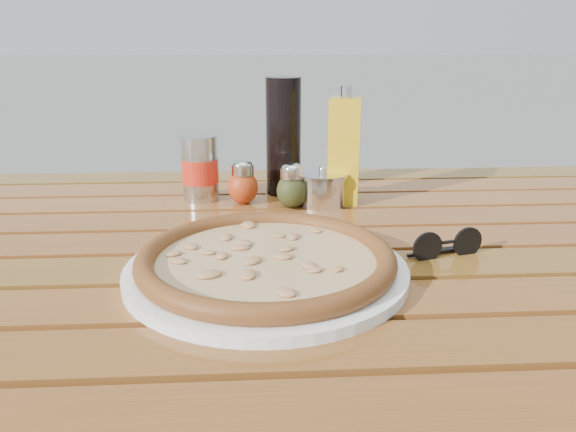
{
  "coord_description": "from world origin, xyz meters",
  "views": [
    {
      "loc": [
        -0.05,
        -0.79,
        1.04
      ],
      "look_at": [
        0.0,
        0.02,
        0.78
      ],
      "focal_mm": 35.0,
      "sensor_mm": 36.0,
      "label": 1
    }
  ],
  "objects": [
    {
      "name": "olive_oil_cruet",
      "position": [
        0.11,
        0.19,
        0.85
      ],
      "size": [
        0.07,
        0.07,
        0.21
      ],
      "rotation": [
        0.0,
        0.0,
        -0.22
      ],
      "color": "gold",
      "rests_on": "table"
    },
    {
      "name": "parmesan_tin",
      "position": [
        0.07,
        0.18,
        0.78
      ],
      "size": [
        0.11,
        0.11,
        0.07
      ],
      "rotation": [
        0.0,
        0.0,
        -0.13
      ],
      "color": "silver",
      "rests_on": "table"
    },
    {
      "name": "table",
      "position": [
        0.0,
        -0.0,
        0.67
      ],
      "size": [
        1.4,
        0.9,
        0.75
      ],
      "color": "#361A0C",
      "rests_on": "ground"
    },
    {
      "name": "pepper_shaker",
      "position": [
        -0.07,
        0.19,
        0.79
      ],
      "size": [
        0.07,
        0.07,
        0.08
      ],
      "rotation": [
        0.0,
        0.0,
        0.28
      ],
      "color": "#BE3D15",
      "rests_on": "table"
    },
    {
      "name": "oregano_shaker",
      "position": [
        0.02,
        0.16,
        0.79
      ],
      "size": [
        0.06,
        0.06,
        0.08
      ],
      "rotation": [
        0.0,
        0.0,
        0.13
      ],
      "color": "#393D18",
      "rests_on": "table"
    },
    {
      "name": "sunglasses",
      "position": [
        0.21,
        -0.08,
        0.77
      ],
      "size": [
        0.11,
        0.05,
        0.04
      ],
      "rotation": [
        0.0,
        0.0,
        0.26
      ],
      "color": "black",
      "rests_on": "table"
    },
    {
      "name": "plate",
      "position": [
        -0.04,
        -0.13,
        0.76
      ],
      "size": [
        0.47,
        0.47,
        0.01
      ],
      "primitive_type": "cylinder",
      "rotation": [
        0.0,
        0.0,
        -0.41
      ],
      "color": "white",
      "rests_on": "table"
    },
    {
      "name": "pizza",
      "position": [
        -0.04,
        -0.13,
        0.77
      ],
      "size": [
        0.4,
        0.4,
        0.03
      ],
      "rotation": [
        0.0,
        0.0,
        -0.26
      ],
      "color": "beige",
      "rests_on": "plate"
    },
    {
      "name": "soda_can",
      "position": [
        -0.15,
        0.22,
        0.81
      ],
      "size": [
        0.07,
        0.07,
        0.12
      ],
      "rotation": [
        0.0,
        0.0,
        0.06
      ],
      "color": "silver",
      "rests_on": "table"
    },
    {
      "name": "dark_bottle",
      "position": [
        0.01,
        0.26,
        0.86
      ],
      "size": [
        0.09,
        0.09,
        0.22
      ],
      "primitive_type": "cylinder",
      "rotation": [
        0.0,
        0.0,
        0.44
      ],
      "color": "black",
      "rests_on": "table"
    }
  ]
}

